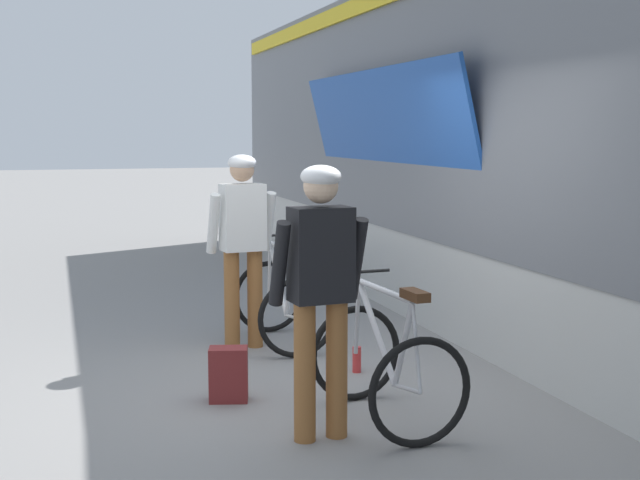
{
  "coord_description": "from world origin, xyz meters",
  "views": [
    {
      "loc": [
        -1.88,
        -6.12,
        1.97
      ],
      "look_at": [
        0.25,
        0.82,
        1.05
      ],
      "focal_mm": 48.45,
      "sensor_mm": 36.0,
      "label": 1
    }
  ],
  "objects_px": {
    "cyclist_far_in_dark": "(321,277)",
    "backpack_on_platform": "(228,374)",
    "water_bottle_near_the_bikes": "(357,359)",
    "cyclist_near_in_white": "(243,233)",
    "bicycle_far_silver": "(386,365)",
    "bicycle_near_white": "(282,302)"
  },
  "relations": [
    {
      "from": "bicycle_near_white",
      "to": "backpack_on_platform",
      "type": "height_order",
      "value": "bicycle_near_white"
    },
    {
      "from": "cyclist_near_in_white",
      "to": "bicycle_far_silver",
      "type": "xyz_separation_m",
      "value": [
        0.49,
        -2.28,
        -0.65
      ]
    },
    {
      "from": "cyclist_near_in_white",
      "to": "cyclist_far_in_dark",
      "type": "distance_m",
      "value": 2.44
    },
    {
      "from": "bicycle_near_white",
      "to": "backpack_on_platform",
      "type": "distance_m",
      "value": 1.73
    },
    {
      "from": "cyclist_far_in_dark",
      "to": "cyclist_near_in_white",
      "type": "bearing_deg",
      "value": 89.59
    },
    {
      "from": "cyclist_near_in_white",
      "to": "cyclist_far_in_dark",
      "type": "height_order",
      "value": "same"
    },
    {
      "from": "bicycle_near_white",
      "to": "backpack_on_platform",
      "type": "xyz_separation_m",
      "value": [
        -0.81,
        -1.52,
        -0.2
      ]
    },
    {
      "from": "bicycle_near_white",
      "to": "backpack_on_platform",
      "type": "relative_size",
      "value": 2.69
    },
    {
      "from": "cyclist_near_in_white",
      "to": "water_bottle_near_the_bikes",
      "type": "bearing_deg",
      "value": -56.03
    },
    {
      "from": "bicycle_near_white",
      "to": "bicycle_far_silver",
      "type": "bearing_deg",
      "value": -86.92
    },
    {
      "from": "cyclist_near_in_white",
      "to": "cyclist_far_in_dark",
      "type": "bearing_deg",
      "value": -90.41
    },
    {
      "from": "cyclist_far_in_dark",
      "to": "bicycle_near_white",
      "type": "xyz_separation_m",
      "value": [
        0.39,
        2.46,
        -0.65
      ]
    },
    {
      "from": "backpack_on_platform",
      "to": "water_bottle_near_the_bikes",
      "type": "distance_m",
      "value": 1.24
    },
    {
      "from": "bicycle_far_silver",
      "to": "water_bottle_near_the_bikes",
      "type": "bearing_deg",
      "value": 79.58
    },
    {
      "from": "cyclist_far_in_dark",
      "to": "backpack_on_platform",
      "type": "xyz_separation_m",
      "value": [
        -0.42,
        0.94,
        -0.85
      ]
    },
    {
      "from": "bicycle_near_white",
      "to": "bicycle_far_silver",
      "type": "distance_m",
      "value": 2.3
    },
    {
      "from": "cyclist_near_in_white",
      "to": "bicycle_far_silver",
      "type": "distance_m",
      "value": 2.42
    },
    {
      "from": "bicycle_near_white",
      "to": "bicycle_far_silver",
      "type": "height_order",
      "value": "same"
    },
    {
      "from": "cyclist_near_in_white",
      "to": "backpack_on_platform",
      "type": "height_order",
      "value": "cyclist_near_in_white"
    },
    {
      "from": "cyclist_near_in_white",
      "to": "water_bottle_near_the_bikes",
      "type": "relative_size",
      "value": 8.22
    },
    {
      "from": "bicycle_near_white",
      "to": "water_bottle_near_the_bikes",
      "type": "distance_m",
      "value": 1.17
    },
    {
      "from": "water_bottle_near_the_bikes",
      "to": "cyclist_near_in_white",
      "type": "bearing_deg",
      "value": 123.97
    }
  ]
}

